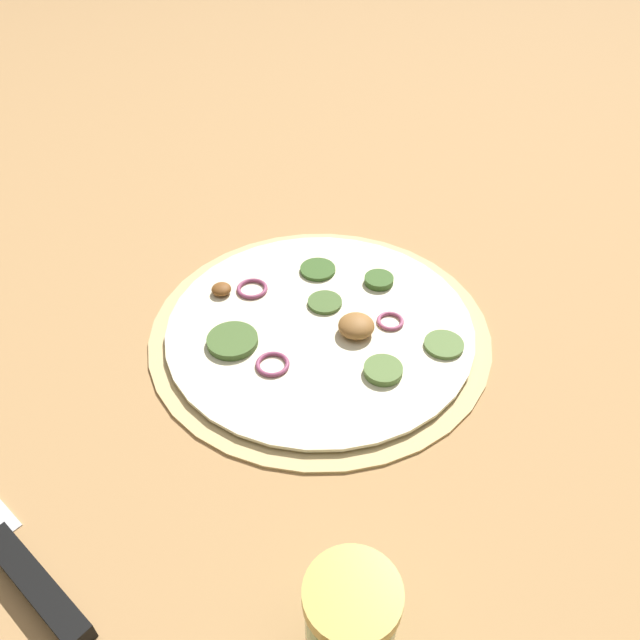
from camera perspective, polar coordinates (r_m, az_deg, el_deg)
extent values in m
plane|color=tan|center=(0.68, 0.00, -1.02)|extent=(3.00, 3.00, 0.00)
cylinder|color=#D6B77A|center=(0.67, 0.00, -0.83)|extent=(0.37, 0.37, 0.01)
cylinder|color=#EFE5C1|center=(0.67, 0.00, -0.51)|extent=(0.33, 0.33, 0.00)
torus|color=#934266|center=(0.63, -4.36, -4.05)|extent=(0.03, 0.03, 0.00)
ellipsoid|color=#996633|center=(0.65, 3.34, -0.54)|extent=(0.04, 0.04, 0.02)
cylinder|color=#567538|center=(0.66, 11.26, -2.22)|extent=(0.04, 0.04, 0.00)
cylinder|color=#47662D|center=(0.69, 0.45, 1.62)|extent=(0.04, 0.04, 0.00)
cylinder|color=#567538|center=(0.62, 5.79, -4.59)|extent=(0.04, 0.04, 0.01)
cylinder|color=#385B23|center=(0.73, 5.41, 3.66)|extent=(0.03, 0.03, 0.01)
torus|color=#934266|center=(0.72, -6.23, 2.87)|extent=(0.04, 0.04, 0.00)
cylinder|color=#47662D|center=(0.65, -8.02, -1.85)|extent=(0.05, 0.05, 0.01)
cylinder|color=#385B23|center=(0.74, -0.20, 4.64)|extent=(0.04, 0.04, 0.00)
ellipsoid|color=brown|center=(0.72, -9.01, 2.80)|extent=(0.02, 0.02, 0.01)
torus|color=#A34C70|center=(0.67, 6.44, -0.10)|extent=(0.03, 0.03, 0.00)
cube|color=black|center=(0.54, -24.46, -21.25)|extent=(0.11, 0.08, 0.02)
cylinder|color=#4C7F42|center=(0.45, 2.77, -26.33)|extent=(0.06, 0.06, 0.08)
cylinder|color=gold|center=(0.41, 3.00, -23.89)|extent=(0.06, 0.06, 0.01)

